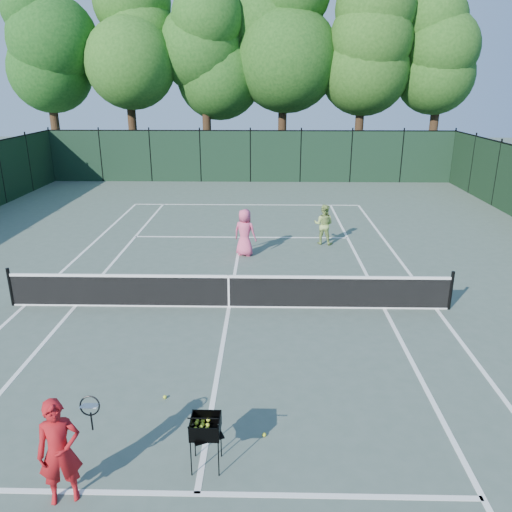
{
  "coord_description": "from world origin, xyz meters",
  "views": [
    {
      "loc": [
        0.98,
        -12.08,
        5.62
      ],
      "look_at": [
        0.7,
        1.0,
        1.1
      ],
      "focal_mm": 35.0,
      "sensor_mm": 36.0,
      "label": 1
    }
  ],
  "objects_px": {
    "coach": "(60,452)",
    "player_pink": "(245,233)",
    "loose_ball_near_cart": "(264,435)",
    "loose_ball_midcourt": "(165,397)",
    "player_green": "(324,224)",
    "ball_hopper": "(206,427)"
  },
  "relations": [
    {
      "from": "ball_hopper",
      "to": "loose_ball_midcourt",
      "type": "xyz_separation_m",
      "value": [
        -1.0,
        1.73,
        -0.69
      ]
    },
    {
      "from": "coach",
      "to": "player_green",
      "type": "relative_size",
      "value": 1.09
    },
    {
      "from": "coach",
      "to": "player_pink",
      "type": "distance_m",
      "value": 10.99
    },
    {
      "from": "coach",
      "to": "ball_hopper",
      "type": "bearing_deg",
      "value": -0.64
    },
    {
      "from": "player_green",
      "to": "loose_ball_midcourt",
      "type": "distance_m",
      "value": 10.56
    },
    {
      "from": "coach",
      "to": "loose_ball_midcourt",
      "type": "xyz_separation_m",
      "value": [
        0.94,
        2.41,
        -0.78
      ]
    },
    {
      "from": "player_pink",
      "to": "coach",
      "type": "bearing_deg",
      "value": 100.97
    },
    {
      "from": "loose_ball_near_cart",
      "to": "loose_ball_midcourt",
      "type": "relative_size",
      "value": 1.0
    },
    {
      "from": "ball_hopper",
      "to": "loose_ball_midcourt",
      "type": "bearing_deg",
      "value": 96.08
    },
    {
      "from": "coach",
      "to": "player_pink",
      "type": "relative_size",
      "value": 0.99
    },
    {
      "from": "coach",
      "to": "loose_ball_near_cart",
      "type": "bearing_deg",
      "value": 6.04
    },
    {
      "from": "player_pink",
      "to": "player_green",
      "type": "height_order",
      "value": "player_pink"
    },
    {
      "from": "ball_hopper",
      "to": "loose_ball_near_cart",
      "type": "bearing_deg",
      "value": 14.37
    },
    {
      "from": "loose_ball_near_cart",
      "to": "player_green",
      "type": "bearing_deg",
      "value": 78.88
    },
    {
      "from": "player_pink",
      "to": "loose_ball_midcourt",
      "type": "bearing_deg",
      "value": 104.13
    },
    {
      "from": "player_pink",
      "to": "loose_ball_midcourt",
      "type": "relative_size",
      "value": 23.95
    },
    {
      "from": "coach",
      "to": "loose_ball_midcourt",
      "type": "relative_size",
      "value": 23.8
    },
    {
      "from": "player_pink",
      "to": "player_green",
      "type": "bearing_deg",
      "value": -132.28
    },
    {
      "from": "player_green",
      "to": "player_pink",
      "type": "bearing_deg",
      "value": 42.84
    },
    {
      "from": "player_pink",
      "to": "loose_ball_near_cart",
      "type": "xyz_separation_m",
      "value": [
        0.72,
        -9.41,
        -0.78
      ]
    },
    {
      "from": "coach",
      "to": "player_pink",
      "type": "xyz_separation_m",
      "value": [
        2.11,
        10.79,
        0.0
      ]
    },
    {
      "from": "player_green",
      "to": "coach",
      "type": "bearing_deg",
      "value": 84.99
    }
  ]
}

